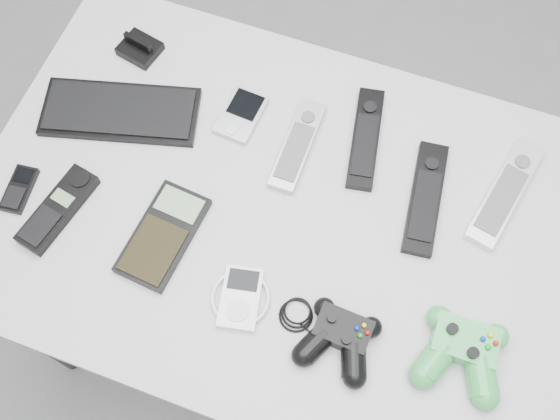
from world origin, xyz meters
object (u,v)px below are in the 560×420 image
(mp3_player, at_px, (240,298))
(mobile_phone, at_px, (19,189))
(remote_black_a, at_px, (366,138))
(cordless_handset, at_px, (58,209))
(pda, at_px, (241,115))
(calculator, at_px, (163,235))
(controller_black, at_px, (340,337))
(remote_silver_a, at_px, (298,145))
(desk, at_px, (292,230))
(controller_green, at_px, (463,351))
(pda_keyboard, at_px, (120,111))
(remote_black_b, at_px, (426,198))
(remote_silver_b, at_px, (505,193))

(mp3_player, bearing_deg, mobile_phone, 161.62)
(remote_black_a, relative_size, cordless_handset, 1.23)
(pda, bearing_deg, calculator, -93.86)
(calculator, xyz_separation_m, controller_black, (0.34, -0.07, 0.01))
(mobile_phone, relative_size, calculator, 0.48)
(remote_silver_a, height_order, mp3_player, remote_silver_a)
(desk, distance_m, pda, 0.24)
(cordless_handset, height_order, controller_green, controller_green)
(desk, height_order, cordless_handset, cordless_handset)
(pda, bearing_deg, controller_green, -26.64)
(controller_black, bearing_deg, mobile_phone, 177.57)
(pda, relative_size, remote_black_a, 0.51)
(desk, height_order, controller_black, controller_black)
(pda_keyboard, xyz_separation_m, remote_black_b, (0.59, 0.02, 0.00))
(controller_green, bearing_deg, cordless_handset, 178.77)
(remote_silver_a, bearing_deg, controller_green, -35.86)
(pda_keyboard, bearing_deg, mp3_player, -52.12)
(pda_keyboard, distance_m, mp3_player, 0.44)
(remote_silver_a, distance_m, remote_black_b, 0.25)
(cordless_handset, relative_size, calculator, 0.91)
(desk, distance_m, mp3_player, 0.19)
(desk, bearing_deg, cordless_handset, -161.00)
(remote_silver_a, bearing_deg, cordless_handset, -142.87)
(remote_black_a, distance_m, mobile_phone, 0.64)
(remote_silver_b, bearing_deg, remote_silver_a, -162.33)
(remote_black_a, xyz_separation_m, cordless_handset, (-0.47, -0.33, 0.00))
(pda, relative_size, controller_black, 0.50)
(remote_black_a, distance_m, remote_silver_b, 0.27)
(pda_keyboard, relative_size, remote_silver_b, 1.29)
(remote_black_a, xyz_separation_m, controller_black, (0.07, -0.37, 0.01))
(pda_keyboard, bearing_deg, cordless_handset, -108.76)
(controller_black, bearing_deg, remote_silver_a, 123.26)
(pda_keyboard, relative_size, cordless_handset, 1.73)
(desk, xyz_separation_m, mobile_phone, (-0.48, -0.12, 0.07))
(pda, height_order, remote_black_a, remote_black_a)
(mobile_phone, height_order, controller_black, controller_black)
(pda_keyboard, bearing_deg, controller_green, -32.58)
(remote_silver_b, distance_m, cordless_handset, 0.80)
(pda_keyboard, xyz_separation_m, remote_silver_b, (0.72, 0.08, 0.00))
(mp3_player, relative_size, controller_black, 0.50)
(remote_silver_a, xyz_separation_m, mp3_player, (0.01, -0.31, -0.00))
(remote_black_a, bearing_deg, pda, 177.57)
(pda_keyboard, distance_m, calculator, 0.27)
(remote_silver_a, relative_size, controller_black, 0.90)
(pda_keyboard, distance_m, remote_black_a, 0.47)
(remote_black_b, relative_size, controller_green, 1.42)
(remote_silver_a, bearing_deg, remote_silver_b, 5.20)
(pda_keyboard, bearing_deg, calculator, -63.56)
(pda, distance_m, cordless_handset, 0.37)
(mp3_player, bearing_deg, calculator, 148.82)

